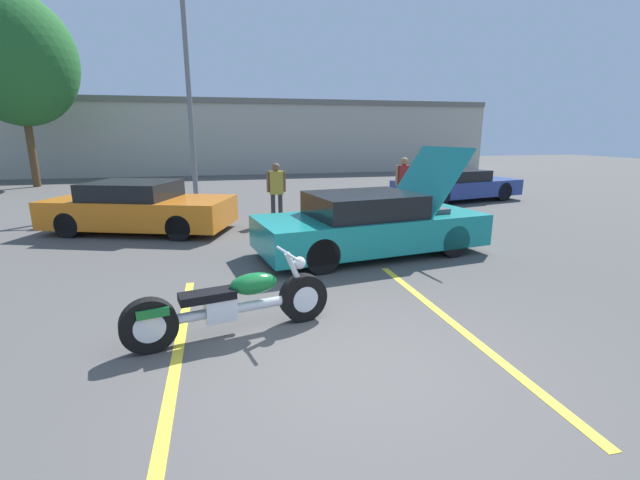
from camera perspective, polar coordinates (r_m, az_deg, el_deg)
The scene contains 12 objects.
ground_plane at distance 4.54m, azimuth 5.01°, elevation -17.46°, with size 80.00×80.00×0.00m, color #514F4C.
parking_stripe_middle at distance 5.15m, azimuth -18.45°, elevation -14.11°, with size 0.12×4.74×0.01m, color yellow.
parking_stripe_back at distance 5.84m, azimuth 17.32°, elevation -10.53°, with size 0.12×4.74×0.01m, color yellow.
far_building at distance 28.18m, azimuth -10.99°, elevation 13.62°, with size 32.00×4.20×4.40m.
light_pole at distance 16.94m, azimuth -16.85°, elevation 19.15°, with size 1.21×0.28×7.38m.
tree_background at distance 23.99m, azimuth -35.33°, elevation 18.95°, with size 4.83×4.83×8.26m.
motorcycle at distance 5.26m, azimuth -11.68°, elevation -8.41°, with size 2.46×0.88×0.95m.
show_car_hood_open at distance 8.63m, azimuth 6.86°, elevation 2.11°, with size 4.76×2.52×2.11m.
parked_car_right_row at distance 16.47m, azimuth 17.70°, elevation 6.95°, with size 4.92×2.76×1.11m.
parked_car_left_row at distance 11.52m, azimuth -22.96°, elevation 3.98°, with size 4.76×3.24×1.24m.
spectator_near_motorcycle at distance 12.96m, azimuth 11.08°, elevation 7.70°, with size 0.52×0.22×1.70m.
spectator_by_show_car at distance 11.68m, azimuth -5.84°, elevation 6.93°, with size 0.52×0.21×1.62m.
Camera 1 is at (-1.25, -3.67, 2.36)m, focal length 24.00 mm.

